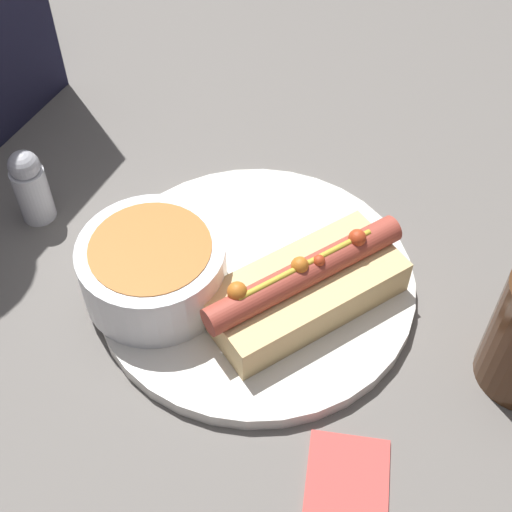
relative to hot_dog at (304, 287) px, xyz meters
name	(u,v)px	position (x,y,z in m)	size (l,w,h in m)	color
ground_plane	(256,287)	(0.01, 0.05, -0.04)	(4.00, 4.00, 0.00)	slate
dinner_plate	(256,282)	(0.01, 0.05, -0.03)	(0.28, 0.28, 0.01)	white
hot_dog	(304,287)	(0.00, 0.00, 0.00)	(0.18, 0.15, 0.06)	#E5C17F
soup_bowl	(153,267)	(-0.04, 0.12, 0.01)	(0.12, 0.12, 0.06)	white
spoon	(179,324)	(-0.07, 0.08, -0.02)	(0.10, 0.15, 0.01)	#B7B7BC
napkin	(346,505)	(-0.14, -0.09, -0.03)	(0.12, 0.09, 0.01)	#E04C47
salt_shaker	(31,186)	(0.00, 0.27, 0.00)	(0.03, 0.03, 0.08)	silver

